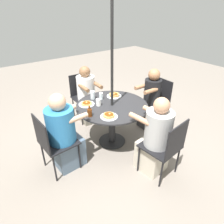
{
  "coord_description": "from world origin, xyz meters",
  "views": [
    {
      "loc": [
        -2.29,
        1.7,
        2.21
      ],
      "look_at": [
        0.0,
        0.0,
        0.6
      ],
      "focal_mm": 32.0,
      "sensor_mm": 36.0,
      "label": 1
    }
  ],
  "objects_px": {
    "patio_chair_west": "(52,141)",
    "pancake_plate_b": "(87,104)",
    "diner_north": "(155,139)",
    "diner_east": "(150,101)",
    "pancake_plate_c": "(109,116)",
    "patio_chair_north": "(166,146)",
    "drinking_glass_b": "(93,95)",
    "diner_west": "(64,136)",
    "patio_chair_east": "(157,99)",
    "syrup_bottle": "(90,112)",
    "pancake_plate_a": "(114,95)",
    "drinking_glass_a": "(101,96)",
    "patio_chair_south": "(83,94)",
    "patio_table": "(112,112)",
    "diner_south": "(87,97)",
    "coffee_cup": "(99,102)"
  },
  "relations": [
    {
      "from": "diner_west",
      "to": "patio_chair_south",
      "type": "bearing_deg",
      "value": 136.87
    },
    {
      "from": "diner_north",
      "to": "patio_chair_north",
      "type": "bearing_deg",
      "value": -90.0
    },
    {
      "from": "diner_south",
      "to": "syrup_bottle",
      "type": "relative_size",
      "value": 6.92
    },
    {
      "from": "diner_east",
      "to": "diner_west",
      "type": "xyz_separation_m",
      "value": [
        -0.03,
        1.77,
        -0.01
      ]
    },
    {
      "from": "patio_chair_east",
      "to": "pancake_plate_b",
      "type": "xyz_separation_m",
      "value": [
        0.28,
        1.38,
        0.21
      ]
    },
    {
      "from": "patio_chair_north",
      "to": "patio_chair_south",
      "type": "distance_m",
      "value": 2.12
    },
    {
      "from": "patio_chair_south",
      "to": "patio_chair_east",
      "type": "bearing_deg",
      "value": 135.59
    },
    {
      "from": "patio_chair_north",
      "to": "pancake_plate_b",
      "type": "height_order",
      "value": "patio_chair_north"
    },
    {
      "from": "pancake_plate_c",
      "to": "patio_chair_north",
      "type": "bearing_deg",
      "value": -154.92
    },
    {
      "from": "diner_east",
      "to": "patio_chair_west",
      "type": "xyz_separation_m",
      "value": [
        -0.04,
        1.95,
        -0.01
      ]
    },
    {
      "from": "patio_chair_south",
      "to": "syrup_bottle",
      "type": "xyz_separation_m",
      "value": [
        -1.15,
        0.51,
        0.26
      ]
    },
    {
      "from": "syrup_bottle",
      "to": "drinking_glass_a",
      "type": "bearing_deg",
      "value": -49.99
    },
    {
      "from": "patio_chair_west",
      "to": "pancake_plate_c",
      "type": "height_order",
      "value": "patio_chair_west"
    },
    {
      "from": "diner_east",
      "to": "pancake_plate_c",
      "type": "bearing_deg",
      "value": 103.76
    },
    {
      "from": "patio_chair_west",
      "to": "pancake_plate_b",
      "type": "relative_size",
      "value": 3.61
    },
    {
      "from": "diner_north",
      "to": "diner_east",
      "type": "relative_size",
      "value": 1.01
    },
    {
      "from": "diner_west",
      "to": "drinking_glass_b",
      "type": "distance_m",
      "value": 0.91
    },
    {
      "from": "pancake_plate_a",
      "to": "drinking_glass_b",
      "type": "relative_size",
      "value": 1.88
    },
    {
      "from": "patio_chair_north",
      "to": "patio_chair_east",
      "type": "distance_m",
      "value": 1.41
    },
    {
      "from": "pancake_plate_c",
      "to": "drinking_glass_a",
      "type": "distance_m",
      "value": 0.61
    },
    {
      "from": "patio_chair_south",
      "to": "coffee_cup",
      "type": "bearing_deg",
      "value": 79.03
    },
    {
      "from": "patio_chair_west",
      "to": "pancake_plate_b",
      "type": "distance_m",
      "value": 0.83
    },
    {
      "from": "patio_chair_east",
      "to": "syrup_bottle",
      "type": "relative_size",
      "value": 5.57
    },
    {
      "from": "patio_chair_west",
      "to": "drinking_glass_b",
      "type": "distance_m",
      "value": 1.07
    },
    {
      "from": "patio_chair_north",
      "to": "diner_south",
      "type": "height_order",
      "value": "diner_south"
    },
    {
      "from": "patio_chair_north",
      "to": "coffee_cup",
      "type": "distance_m",
      "value": 1.23
    },
    {
      "from": "drinking_glass_a",
      "to": "patio_table",
      "type": "bearing_deg",
      "value": -176.45
    },
    {
      "from": "diner_east",
      "to": "patio_chair_south",
      "type": "bearing_deg",
      "value": 39.16
    },
    {
      "from": "patio_chair_west",
      "to": "pancake_plate_a",
      "type": "bearing_deg",
      "value": 100.02
    },
    {
      "from": "patio_table",
      "to": "diner_east",
      "type": "xyz_separation_m",
      "value": [
        -0.02,
        -0.89,
        -0.05
      ]
    },
    {
      "from": "diner_west",
      "to": "pancake_plate_a",
      "type": "distance_m",
      "value": 1.17
    },
    {
      "from": "diner_west",
      "to": "pancake_plate_a",
      "type": "relative_size",
      "value": 4.68
    },
    {
      "from": "patio_chair_north",
      "to": "drinking_glass_b",
      "type": "height_order",
      "value": "patio_chair_north"
    },
    {
      "from": "pancake_plate_c",
      "to": "diner_north",
      "type": "bearing_deg",
      "value": -150.06
    },
    {
      "from": "diner_west",
      "to": "pancake_plate_c",
      "type": "height_order",
      "value": "diner_west"
    },
    {
      "from": "pancake_plate_a",
      "to": "coffee_cup",
      "type": "relative_size",
      "value": 2.31
    },
    {
      "from": "patio_table",
      "to": "patio_chair_east",
      "type": "bearing_deg",
      "value": -91.22
    },
    {
      "from": "pancake_plate_c",
      "to": "coffee_cup",
      "type": "xyz_separation_m",
      "value": [
        0.39,
        -0.08,
        0.04
      ]
    },
    {
      "from": "coffee_cup",
      "to": "pancake_plate_c",
      "type": "bearing_deg",
      "value": 168.72
    },
    {
      "from": "patio_chair_south",
      "to": "pancake_plate_c",
      "type": "distance_m",
      "value": 1.39
    },
    {
      "from": "diner_north",
      "to": "diner_west",
      "type": "relative_size",
      "value": 0.99
    },
    {
      "from": "pancake_plate_a",
      "to": "pancake_plate_c",
      "type": "relative_size",
      "value": 1.0
    },
    {
      "from": "patio_chair_north",
      "to": "patio_chair_west",
      "type": "height_order",
      "value": "same"
    },
    {
      "from": "patio_chair_south",
      "to": "pancake_plate_b",
      "type": "bearing_deg",
      "value": 67.99
    },
    {
      "from": "pancake_plate_c",
      "to": "pancake_plate_a",
      "type": "bearing_deg",
      "value": -43.11
    },
    {
      "from": "syrup_bottle",
      "to": "drinking_glass_a",
      "type": "relative_size",
      "value": 1.45
    },
    {
      "from": "diner_east",
      "to": "diner_north",
      "type": "bearing_deg",
      "value": 138.39
    },
    {
      "from": "pancake_plate_a",
      "to": "syrup_bottle",
      "type": "xyz_separation_m",
      "value": [
        -0.33,
        0.69,
        0.04
      ]
    },
    {
      "from": "patio_chair_east",
      "to": "pancake_plate_c",
      "type": "xyz_separation_m",
      "value": [
        -0.25,
        1.32,
        0.22
      ]
    },
    {
      "from": "pancake_plate_a",
      "to": "pancake_plate_b",
      "type": "height_order",
      "value": "pancake_plate_a"
    }
  ]
}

